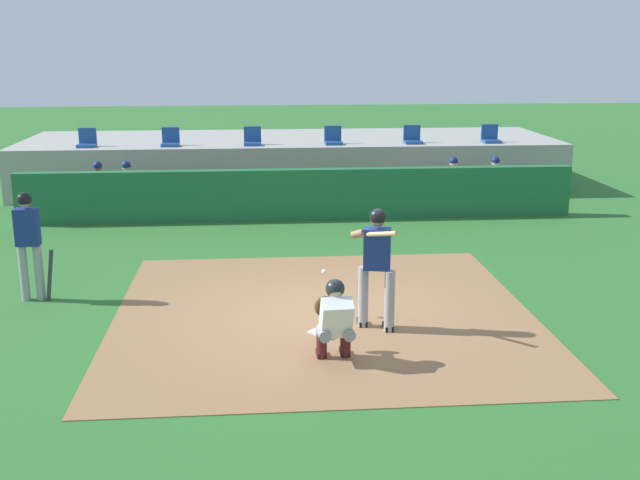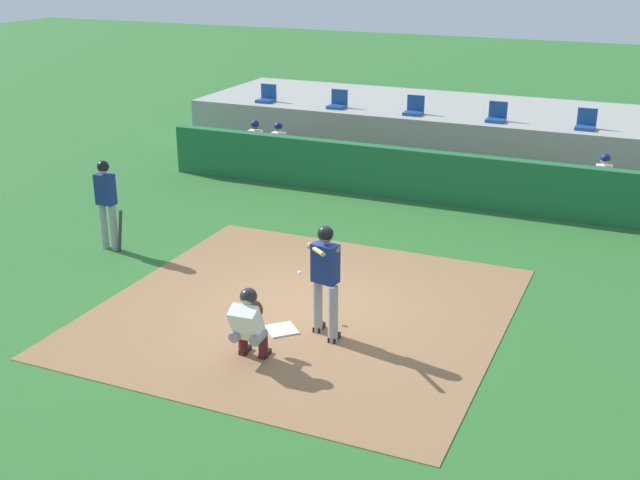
{
  "view_description": "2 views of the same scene",
  "coord_description": "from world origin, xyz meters",
  "px_view_note": "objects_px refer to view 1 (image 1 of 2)",
  "views": [
    {
      "loc": [
        -0.98,
        -11.07,
        4.08
      ],
      "look_at": [
        0.0,
        0.7,
        1.0
      ],
      "focal_mm": 42.82,
      "sensor_mm": 36.0,
      "label": 1
    },
    {
      "loc": [
        5.06,
        -10.91,
        5.73
      ],
      "look_at": [
        0.0,
        0.7,
        1.0
      ],
      "focal_mm": 45.42,
      "sensor_mm": 36.0,
      "label": 2
    }
  ],
  "objects_px": {
    "stadium_seat_2": "(253,140)",
    "stadium_seat_4": "(413,138)",
    "dugout_player_3": "(496,182)",
    "stadium_seat_3": "(333,139)",
    "home_plate": "(329,331)",
    "dugout_player_1": "(127,187)",
    "on_deck_batter": "(29,239)",
    "stadium_seat_5": "(490,137)",
    "catcher_crouched": "(334,317)",
    "stadium_seat_1": "(171,141)",
    "dugout_player_0": "(98,188)",
    "stadium_seat_0": "(87,142)",
    "dugout_player_2": "(454,182)",
    "batter_at_plate": "(376,261)"
  },
  "relations": [
    {
      "from": "on_deck_batter",
      "to": "dugout_player_3",
      "type": "distance_m",
      "value": 11.5
    },
    {
      "from": "dugout_player_1",
      "to": "stadium_seat_2",
      "type": "distance_m",
      "value": 3.76
    },
    {
      "from": "stadium_seat_1",
      "to": "batter_at_plate",
      "type": "bearing_deg",
      "value": -68.65
    },
    {
      "from": "dugout_player_0",
      "to": "dugout_player_2",
      "type": "height_order",
      "value": "same"
    },
    {
      "from": "dugout_player_1",
      "to": "dugout_player_2",
      "type": "distance_m",
      "value": 8.04
    },
    {
      "from": "stadium_seat_2",
      "to": "stadium_seat_4",
      "type": "height_order",
      "value": "same"
    },
    {
      "from": "catcher_crouched",
      "to": "stadium_seat_2",
      "type": "bearing_deg",
      "value": 95.44
    },
    {
      "from": "stadium_seat_3",
      "to": "stadium_seat_4",
      "type": "xyz_separation_m",
      "value": [
        2.17,
        0.0,
        0.0
      ]
    },
    {
      "from": "home_plate",
      "to": "catcher_crouched",
      "type": "xyz_separation_m",
      "value": [
        -0.02,
        -0.98,
        0.58
      ]
    },
    {
      "from": "dugout_player_3",
      "to": "stadium_seat_4",
      "type": "height_order",
      "value": "stadium_seat_4"
    },
    {
      "from": "home_plate",
      "to": "stadium_seat_4",
      "type": "xyz_separation_m",
      "value": [
        3.25,
        10.18,
        1.51
      ]
    },
    {
      "from": "catcher_crouched",
      "to": "stadium_seat_3",
      "type": "relative_size",
      "value": 4.29
    },
    {
      "from": "stadium_seat_2",
      "to": "stadium_seat_0",
      "type": "bearing_deg",
      "value": 180.0
    },
    {
      "from": "stadium_seat_2",
      "to": "stadium_seat_4",
      "type": "xyz_separation_m",
      "value": [
        4.33,
        0.0,
        0.0
      ]
    },
    {
      "from": "catcher_crouched",
      "to": "dugout_player_2",
      "type": "distance_m",
      "value": 9.94
    },
    {
      "from": "home_plate",
      "to": "stadium_seat_0",
      "type": "bearing_deg",
      "value": 118.02
    },
    {
      "from": "stadium_seat_5",
      "to": "stadium_seat_1",
      "type": "bearing_deg",
      "value": 180.0
    },
    {
      "from": "dugout_player_1",
      "to": "dugout_player_3",
      "type": "bearing_deg",
      "value": 0.0
    },
    {
      "from": "catcher_crouched",
      "to": "dugout_player_3",
      "type": "bearing_deg",
      "value": 61.27
    },
    {
      "from": "catcher_crouched",
      "to": "batter_at_plate",
      "type": "bearing_deg",
      "value": 56.57
    },
    {
      "from": "dugout_player_0",
      "to": "stadium_seat_3",
      "type": "distance_m",
      "value": 6.29
    },
    {
      "from": "dugout_player_0",
      "to": "dugout_player_3",
      "type": "xyz_separation_m",
      "value": [
        9.78,
        0.0,
        0.0
      ]
    },
    {
      "from": "on_deck_batter",
      "to": "dugout_player_0",
      "type": "xyz_separation_m",
      "value": [
        -0.16,
        6.28,
        -0.35
      ]
    },
    {
      "from": "home_plate",
      "to": "dugout_player_1",
      "type": "bearing_deg",
      "value": 116.85
    },
    {
      "from": "home_plate",
      "to": "dugout_player_3",
      "type": "distance_m",
      "value": 9.57
    },
    {
      "from": "stadium_seat_5",
      "to": "dugout_player_0",
      "type": "bearing_deg",
      "value": -168.74
    },
    {
      "from": "dugout_player_3",
      "to": "dugout_player_0",
      "type": "bearing_deg",
      "value": 180.0
    },
    {
      "from": "dugout_player_2",
      "to": "batter_at_plate",
      "type": "bearing_deg",
      "value": -111.82
    },
    {
      "from": "dugout_player_1",
      "to": "stadium_seat_1",
      "type": "bearing_deg",
      "value": 66.77
    },
    {
      "from": "home_plate",
      "to": "stadium_seat_3",
      "type": "distance_m",
      "value": 10.35
    },
    {
      "from": "stadium_seat_4",
      "to": "home_plate",
      "type": "bearing_deg",
      "value": -107.71
    },
    {
      "from": "on_deck_batter",
      "to": "stadium_seat_1",
      "type": "height_order",
      "value": "stadium_seat_1"
    },
    {
      "from": "dugout_player_3",
      "to": "stadium_seat_4",
      "type": "xyz_separation_m",
      "value": [
        -1.73,
        2.03,
        0.86
      ]
    },
    {
      "from": "batter_at_plate",
      "to": "dugout_player_0",
      "type": "relative_size",
      "value": 1.39
    },
    {
      "from": "stadium_seat_2",
      "to": "stadium_seat_5",
      "type": "relative_size",
      "value": 1.0
    },
    {
      "from": "stadium_seat_0",
      "to": "stadium_seat_2",
      "type": "distance_m",
      "value": 4.33
    },
    {
      "from": "catcher_crouched",
      "to": "on_deck_batter",
      "type": "relative_size",
      "value": 1.15
    },
    {
      "from": "on_deck_batter",
      "to": "stadium_seat_4",
      "type": "height_order",
      "value": "stadium_seat_4"
    },
    {
      "from": "dugout_player_0",
      "to": "on_deck_batter",
      "type": "bearing_deg",
      "value": -88.56
    },
    {
      "from": "stadium_seat_1",
      "to": "home_plate",
      "type": "bearing_deg",
      "value": -72.29
    },
    {
      "from": "stadium_seat_1",
      "to": "stadium_seat_2",
      "type": "distance_m",
      "value": 2.17
    },
    {
      "from": "stadium_seat_1",
      "to": "stadium_seat_5",
      "type": "bearing_deg",
      "value": 0.0
    },
    {
      "from": "stadium_seat_3",
      "to": "stadium_seat_4",
      "type": "bearing_deg",
      "value": 0.0
    },
    {
      "from": "home_plate",
      "to": "batter_at_plate",
      "type": "xyz_separation_m",
      "value": [
        0.69,
        0.09,
        1.01
      ]
    },
    {
      "from": "home_plate",
      "to": "dugout_player_0",
      "type": "distance_m",
      "value": 9.48
    },
    {
      "from": "dugout_player_3",
      "to": "stadium_seat_3",
      "type": "height_order",
      "value": "stadium_seat_3"
    },
    {
      "from": "dugout_player_2",
      "to": "stadium_seat_0",
      "type": "height_order",
      "value": "stadium_seat_0"
    },
    {
      "from": "batter_at_plate",
      "to": "on_deck_batter",
      "type": "height_order",
      "value": "batter_at_plate"
    },
    {
      "from": "stadium_seat_3",
      "to": "stadium_seat_4",
      "type": "relative_size",
      "value": 1.0
    },
    {
      "from": "home_plate",
      "to": "stadium_seat_1",
      "type": "height_order",
      "value": "stadium_seat_1"
    }
  ]
}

